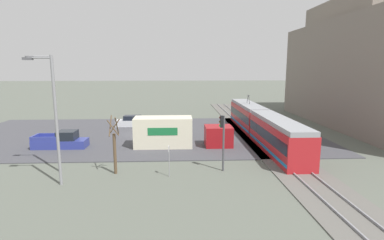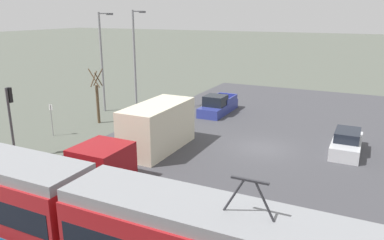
# 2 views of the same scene
# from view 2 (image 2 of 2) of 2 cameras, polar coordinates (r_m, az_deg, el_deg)

# --- Properties ---
(ground_plane) EXTENTS (320.00, 320.00, 0.00)m
(ground_plane) POSITION_cam_2_polar(r_m,az_deg,el_deg) (26.15, 10.48, -4.39)
(ground_plane) COLOR #565B51
(road_surface) EXTENTS (22.58, 44.17, 0.08)m
(road_surface) POSITION_cam_2_polar(r_m,az_deg,el_deg) (26.13, 10.48, -4.31)
(road_surface) COLOR #424247
(road_surface) RESTS_ON ground
(light_rail_tram) EXTENTS (24.97, 2.59, 4.48)m
(light_rail_tram) POSITION_cam_2_polar(r_m,az_deg,el_deg) (14.87, -16.46, -14.14)
(light_rail_tram) COLOR #B21E23
(light_rail_tram) RESTS_ON ground
(box_truck) EXTENTS (2.61, 10.24, 3.12)m
(box_truck) POSITION_cam_2_polar(r_m,az_deg,el_deg) (24.06, -6.96, -2.22)
(box_truck) COLOR maroon
(box_truck) RESTS_ON ground
(pickup_truck) EXTENTS (1.97, 5.38, 1.76)m
(pickup_truck) POSITION_cam_2_polar(r_m,az_deg,el_deg) (34.52, 3.96, 2.16)
(pickup_truck) COLOR navy
(pickup_truck) RESTS_ON ground
(sedan_car_0) EXTENTS (1.78, 4.56, 1.51)m
(sedan_car_0) POSITION_cam_2_polar(r_m,az_deg,el_deg) (26.82, 22.49, -3.28)
(sedan_car_0) COLOR silver
(sedan_car_0) RESTS_ON ground
(traffic_light_pole) EXTENTS (0.28, 0.47, 4.55)m
(traffic_light_pole) POSITION_cam_2_polar(r_m,az_deg,el_deg) (26.11, -25.93, 1.07)
(traffic_light_pole) COLOR #47474C
(traffic_light_pole) RESTS_ON ground
(street_tree) EXTENTS (1.10, 0.91, 4.62)m
(street_tree) POSITION_cam_2_polar(r_m,az_deg,el_deg) (32.23, -14.21, 3.17)
(street_tree) COLOR brown
(street_tree) RESTS_ON ground
(street_lamp_near_crossing) EXTENTS (0.36, 1.95, 9.25)m
(street_lamp_near_crossing) POSITION_cam_2_polar(r_m,az_deg,el_deg) (35.06, -8.60, 9.74)
(street_lamp_near_crossing) COLOR gray
(street_lamp_near_crossing) RESTS_ON ground
(street_lamp_mid_block) EXTENTS (0.36, 1.95, 9.06)m
(street_lamp_mid_block) POSITION_cam_2_polar(r_m,az_deg,el_deg) (35.83, -13.45, 9.46)
(street_lamp_mid_block) COLOR gray
(street_lamp_mid_block) RESTS_ON ground
(no_parking_sign) EXTENTS (0.32, 0.08, 2.44)m
(no_parking_sign) POSITION_cam_2_polar(r_m,az_deg,el_deg) (29.97, -20.63, 0.44)
(no_parking_sign) COLOR gray
(no_parking_sign) RESTS_ON ground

